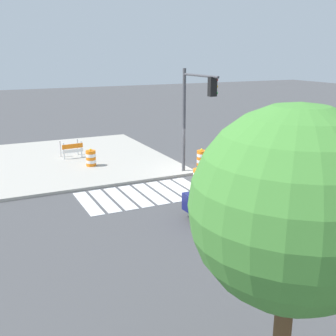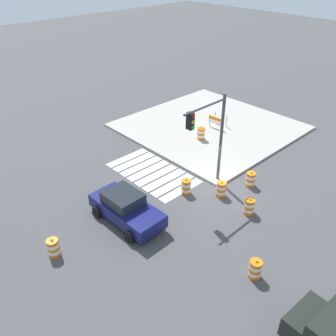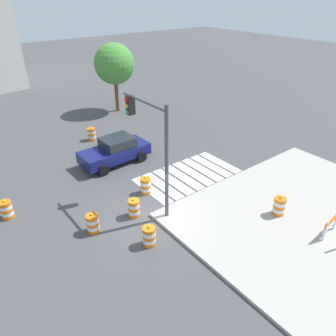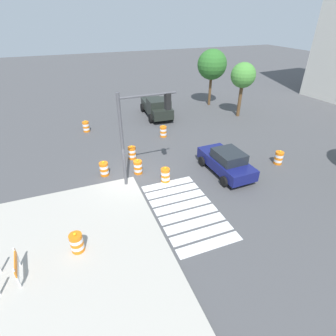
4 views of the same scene
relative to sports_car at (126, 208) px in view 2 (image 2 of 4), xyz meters
name	(u,v)px [view 2 (image 2 of 4)]	position (x,y,z in m)	size (l,w,h in m)	color
ground_plane	(219,188)	(-1.48, -5.82, -0.81)	(120.00, 120.00, 0.00)	#474749
sidewalk_corner	(209,126)	(4.52, -11.82, -0.74)	(12.00, 12.00, 0.15)	#ADA89E
crosswalk_stripes	(153,173)	(2.52, -4.02, -0.80)	(5.85, 3.20, 0.02)	silver
sports_car	(126,208)	(0.00, 0.00, 0.00)	(4.35, 2.23, 1.63)	navy
traffic_barrel_near_corner	(251,179)	(-2.60, -7.42, -0.36)	(0.56, 0.56, 1.02)	orange
traffic_barrel_median_near	(221,189)	(-2.04, -5.34, -0.36)	(0.56, 0.56, 1.02)	orange
traffic_barrel_median_far	(255,269)	(-6.92, -1.75, -0.36)	(0.56, 0.56, 1.02)	orange
traffic_barrel_far_curb	(249,207)	(-4.12, -5.18, -0.36)	(0.56, 0.56, 1.02)	orange
traffic_barrel_lane_center	(53,248)	(0.31, 4.04, -0.36)	(0.56, 0.56, 1.02)	orange
traffic_barrel_opposite_curb	(186,187)	(-0.47, -4.03, -0.36)	(0.56, 0.56, 1.02)	orange
traffic_barrel_on_sidewalk	(201,133)	(3.42, -9.60, -0.21)	(0.56, 0.56, 1.02)	orange
construction_barricade	(217,120)	(3.95, -12.01, -0.09)	(1.30, 0.89, 1.00)	silver
traffic_light_pole	(209,129)	(-0.91, -5.28, 3.10)	(0.47, 3.29, 5.50)	#4C4C51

